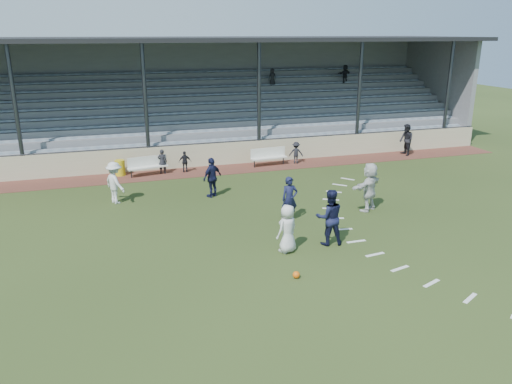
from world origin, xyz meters
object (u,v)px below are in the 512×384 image
player_white_lead (287,229)px  bench_right (268,155)px  trash_bin (120,168)px  football (296,275)px  official (406,140)px  bench_left (147,164)px  player_navy_lead (290,199)px

player_white_lead → bench_right: bearing=-130.9°
trash_bin → football: (4.40, -12.83, -0.30)m
football → player_white_lead: bearing=77.7°
official → bench_right: bearing=-86.7°
bench_left → official: 14.79m
bench_right → trash_bin: (-7.72, 0.32, -0.17)m
bench_left → player_navy_lead: (4.56, -7.99, 0.28)m
football → player_white_lead: 2.00m
player_white_lead → official: size_ratio=0.89×
bench_left → player_white_lead: bearing=-82.9°
player_white_lead → player_navy_lead: 2.87m
trash_bin → player_navy_lead: size_ratio=0.45×
bench_left → bench_right: 6.40m
football → trash_bin: bearing=108.9°
bench_left → player_white_lead: (3.47, -10.65, 0.22)m
bench_left → trash_bin: bench_left is taller
football → official: (11.71, 12.36, 0.82)m
bench_left → trash_bin: (-1.33, 0.35, -0.17)m
trash_bin → player_navy_lead: 10.22m
bench_right → official: 8.39m
trash_bin → football: 13.56m
player_navy_lead → official: size_ratio=0.95×
bench_left → football: bearing=-87.1°
trash_bin → football: size_ratio=3.66×
trash_bin → player_white_lead: size_ratio=0.48×
player_navy_lead → trash_bin: bearing=127.1°
official → player_white_lead: bearing=-42.7°
trash_bin → player_navy_lead: player_navy_lead is taller
bench_left → player_navy_lead: bearing=-71.2°
football → player_white_lead: player_white_lead is taller
football → official: 17.05m
official → player_navy_lead: bearing=-48.1°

